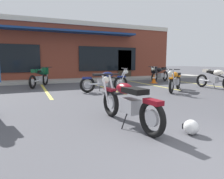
# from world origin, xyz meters

# --- Properties ---
(ground_plane) EXTENTS (80.00, 80.00, 0.00)m
(ground_plane) POSITION_xyz_m (0.00, 3.70, 0.00)
(ground_plane) COLOR #47474C
(sidewalk_kerb) EXTENTS (22.00, 1.80, 0.14)m
(sidewalk_kerb) POSITION_xyz_m (0.00, 11.43, 0.07)
(sidewalk_kerb) COLOR #A8A59E
(sidewalk_kerb) RESTS_ON ground_plane
(brick_storefront_building) EXTENTS (17.17, 6.65, 3.97)m
(brick_storefront_building) POSITION_xyz_m (0.00, 14.98, 1.99)
(brick_storefront_building) COLOR brown
(brick_storefront_building) RESTS_ON ground_plane
(painted_stall_lines) EXTENTS (13.78, 4.80, 0.01)m
(painted_stall_lines) POSITION_xyz_m (0.00, 7.83, 0.00)
(painted_stall_lines) COLOR #DBCC4C
(painted_stall_lines) RESTS_ON ground_plane
(motorcycle_foreground_classic) EXTENTS (0.66, 2.11, 0.98)m
(motorcycle_foreground_classic) POSITION_xyz_m (-0.29, 2.14, 0.46)
(motorcycle_foreground_classic) COLOR black
(motorcycle_foreground_classic) RESTS_ON ground_plane
(motorcycle_red_sportbike) EXTENTS (1.25, 1.93, 0.98)m
(motorcycle_red_sportbike) POSITION_xyz_m (-1.46, 9.32, 0.53)
(motorcycle_red_sportbike) COLOR black
(motorcycle_red_sportbike) RESTS_ON ground_plane
(motorcycle_black_cruiser) EXTENTS (2.11, 0.67, 0.98)m
(motorcycle_black_cruiser) POSITION_xyz_m (0.90, 6.41, 0.46)
(motorcycle_black_cruiser) COLOR black
(motorcycle_black_cruiser) RESTS_ON ground_plane
(motorcycle_silver_naked) EXTENTS (0.66, 2.11, 0.98)m
(motorcycle_silver_naked) POSITION_xyz_m (5.92, 5.14, 0.53)
(motorcycle_silver_naked) COLOR black
(motorcycle_silver_naked) RESTS_ON ground_plane
(motorcycle_blue_standard) EXTENTS (1.96, 1.19, 0.98)m
(motorcycle_blue_standard) POSITION_xyz_m (5.53, 8.91, 0.53)
(motorcycle_blue_standard) COLOR black
(motorcycle_blue_standard) RESTS_ON ground_plane
(motorcycle_orange_scrambler) EXTENTS (1.77, 1.51, 0.98)m
(motorcycle_orange_scrambler) POSITION_xyz_m (3.72, 5.39, 0.46)
(motorcycle_orange_scrambler) COLOR black
(motorcycle_orange_scrambler) RESTS_ON ground_plane
(helmet_on_pavement) EXTENTS (0.26, 0.26, 0.26)m
(helmet_on_pavement) POSITION_xyz_m (0.47, 1.23, 0.13)
(helmet_on_pavement) COLOR silver
(helmet_on_pavement) RESTS_ON ground_plane
(traffic_cone) EXTENTS (0.34, 0.34, 0.53)m
(traffic_cone) POSITION_xyz_m (4.77, 8.40, 0.26)
(traffic_cone) COLOR orange
(traffic_cone) RESTS_ON ground_plane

